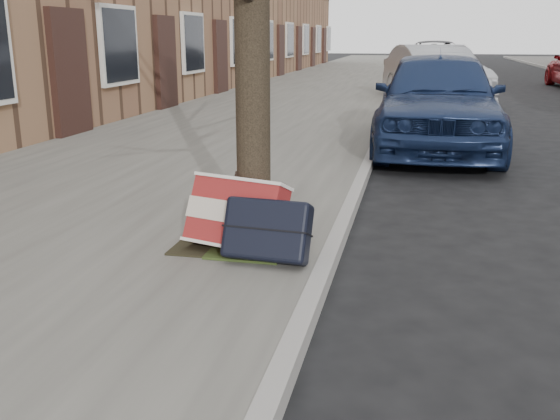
% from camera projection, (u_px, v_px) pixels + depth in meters
% --- Properties ---
extents(ground, '(120.00, 120.00, 0.00)m').
position_uv_depth(ground, '(529.00, 356.00, 3.38)').
color(ground, black).
rests_on(ground, ground).
extents(near_sidewalk, '(5.00, 70.00, 0.12)m').
position_uv_depth(near_sidewalk, '(312.00, 93.00, 18.24)').
color(near_sidewalk, slate).
rests_on(near_sidewalk, ground).
extents(dirt_patch, '(0.85, 0.85, 0.02)m').
position_uv_depth(dirt_patch, '(236.00, 240.00, 4.89)').
color(dirt_patch, black).
rests_on(dirt_patch, near_sidewalk).
extents(suitcase_red, '(0.81, 0.59, 0.56)m').
position_uv_depth(suitcase_red, '(236.00, 215.00, 4.60)').
color(suitcase_red, maroon).
rests_on(suitcase_red, near_sidewalk).
extents(suitcase_navy, '(0.64, 0.41, 0.48)m').
position_uv_depth(suitcase_navy, '(267.00, 230.00, 4.39)').
color(suitcase_navy, black).
rests_on(suitcase_navy, near_sidewalk).
extents(car_near_front, '(1.80, 4.43, 1.51)m').
position_uv_depth(car_near_front, '(437.00, 100.00, 9.30)').
color(car_near_front, '#17254A').
rests_on(car_near_front, ground).
extents(car_near_mid, '(2.78, 4.69, 1.46)m').
position_uv_depth(car_near_mid, '(434.00, 75.00, 15.61)').
color(car_near_mid, '#A5A8AC').
rests_on(car_near_mid, ground).
extents(car_near_back, '(3.27, 5.66, 1.48)m').
position_uv_depth(car_near_back, '(436.00, 60.00, 25.06)').
color(car_near_back, '#36363B').
rests_on(car_near_back, ground).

